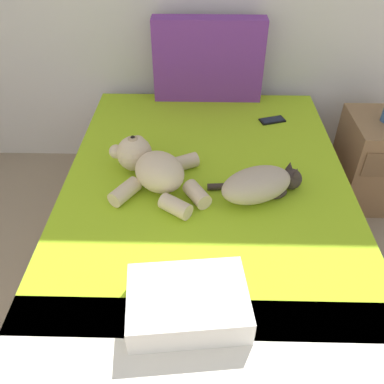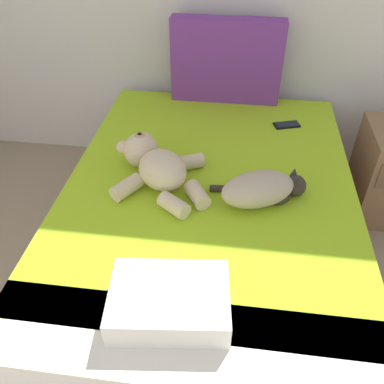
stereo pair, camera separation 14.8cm
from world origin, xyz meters
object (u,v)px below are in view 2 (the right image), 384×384
object	(u,v)px
cat	(262,189)
teddy_bear	(156,165)
bed	(208,226)
patterned_cushion	(226,61)
cell_phone	(287,125)
throw_pillow	(170,302)

from	to	relation	value
cat	teddy_bear	bearing A→B (deg)	168.21
bed	patterned_cushion	size ratio (longest dim) A/B	2.92
cell_phone	throw_pillow	size ratio (longest dim) A/B	0.41
teddy_bear	throw_pillow	bearing A→B (deg)	-75.34
patterned_cushion	teddy_bear	distance (m)	0.95
teddy_bear	bed	bearing A→B (deg)	-2.00
patterned_cushion	teddy_bear	xyz separation A→B (m)	(-0.27, -0.90, -0.17)
teddy_bear	patterned_cushion	bearing A→B (deg)	73.33
throw_pillow	teddy_bear	bearing A→B (deg)	104.66
bed	cell_phone	size ratio (longest dim) A/B	12.11
bed	throw_pillow	size ratio (longest dim) A/B	4.94
cat	patterned_cushion	bearing A→B (deg)	103.01
teddy_bear	throw_pillow	world-z (taller)	teddy_bear
throw_pillow	patterned_cushion	bearing A→B (deg)	87.31
cat	cell_phone	world-z (taller)	cat
cat	throw_pillow	world-z (taller)	cat
teddy_bear	throw_pillow	xyz separation A→B (m)	(0.19, -0.73, -0.03)
patterned_cushion	throw_pillow	distance (m)	1.64
cat	teddy_bear	world-z (taller)	teddy_bear
bed	throw_pillow	world-z (taller)	throw_pillow
patterned_cushion	cell_phone	xyz separation A→B (m)	(0.39, -0.30, -0.25)
patterned_cushion	cat	bearing A→B (deg)	-76.99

